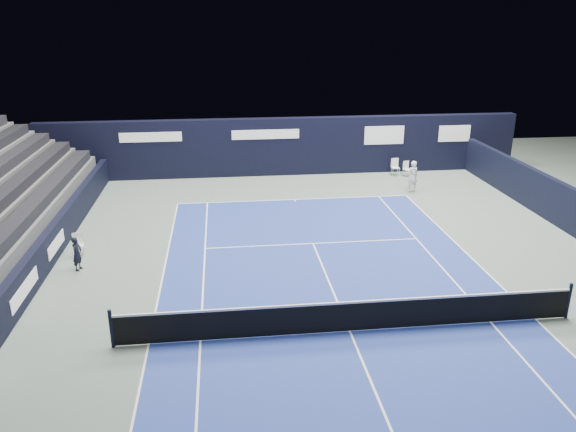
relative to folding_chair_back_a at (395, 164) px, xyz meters
name	(u,v)px	position (x,y,z in m)	size (l,w,h in m)	color
ground	(336,298)	(-6.03, -13.62, -0.61)	(48.00, 48.00, 0.00)	#57675E
court_surface	(350,331)	(-6.03, -15.62, -0.61)	(10.97, 23.77, 0.01)	navy
folding_chair_back_a	(395,164)	(0.00, 0.00, 0.00)	(0.41, 0.44, 0.92)	silver
folding_chair_back_b	(407,168)	(0.56, -0.34, -0.14)	(0.45, 0.45, 0.83)	white
line_judge_chair	(78,243)	(-14.71, -9.25, -0.14)	(0.44, 0.43, 0.84)	white
line_judge	(77,254)	(-14.43, -10.57, -0.01)	(0.44, 0.29, 1.20)	black
court_markings	(350,331)	(-6.03, -15.62, -0.60)	(11.03, 23.83, 0.00)	white
tennis_net	(350,315)	(-6.03, -15.62, -0.10)	(12.90, 0.10, 1.10)	black
back_sponsor_wall	(284,146)	(-6.03, 0.88, 0.94)	(26.00, 0.63, 3.10)	black
side_barrier_left	(51,245)	(-15.53, -9.65, -0.01)	(0.33, 22.00, 1.20)	black
tennis_player	(412,176)	(-0.08, -3.12, 0.17)	(0.64, 0.86, 1.57)	white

